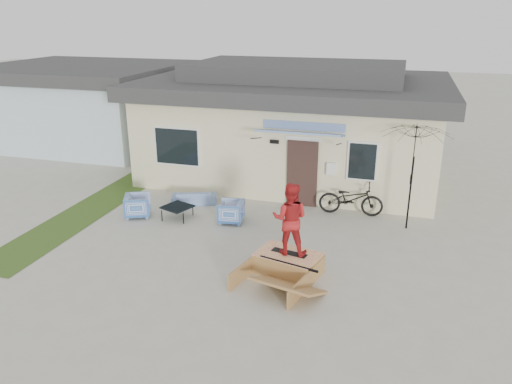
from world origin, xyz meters
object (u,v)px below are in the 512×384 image
(bicycle, at_px, (351,195))
(patio_umbrella, at_px, (413,169))
(loveseat, at_px, (194,195))
(armchair_right, at_px, (231,211))
(skater, at_px, (290,217))
(coffee_table, at_px, (178,212))
(skate_ramp, at_px, (288,263))
(armchair_left, at_px, (138,204))
(skateboard, at_px, (289,252))

(bicycle, distance_m, patio_umbrella, 2.08)
(loveseat, height_order, armchair_right, armchair_right)
(bicycle, bearing_deg, patio_umbrella, -113.15)
(patio_umbrella, xyz_separation_m, skater, (-2.63, -3.39, -0.36))
(coffee_table, bearing_deg, patio_umbrella, 10.24)
(loveseat, xyz_separation_m, skate_ramp, (3.89, -3.54, -0.04))
(loveseat, xyz_separation_m, coffee_table, (0.01, -1.28, -0.09))
(coffee_table, relative_size, skater, 0.45)
(skater, bearing_deg, armchair_left, -25.55)
(skateboard, height_order, skater, skater)
(coffee_table, xyz_separation_m, skate_ramp, (3.88, -2.26, 0.05))
(bicycle, relative_size, skate_ramp, 1.00)
(armchair_right, bearing_deg, armchair_left, -89.79)
(patio_umbrella, xyz_separation_m, skateboard, (-2.63, -3.39, -1.24))
(armchair_right, distance_m, coffee_table, 1.63)
(coffee_table, bearing_deg, bicycle, 19.91)
(armchair_left, xyz_separation_m, skate_ramp, (5.07, -2.08, -0.13))
(armchair_right, bearing_deg, skate_ramp, 35.81)
(bicycle, bearing_deg, coffee_table, 106.42)
(coffee_table, bearing_deg, armchair_left, -171.27)
(bicycle, bearing_deg, skater, 162.63)
(loveseat, bearing_deg, skateboard, 118.07)
(armchair_right, height_order, skater, skater)
(loveseat, bearing_deg, coffee_table, 70.54)
(armchair_right, xyz_separation_m, skater, (2.28, -2.39, 1.03))
(patio_umbrella, relative_size, skater, 1.29)
(patio_umbrella, bearing_deg, loveseat, 179.13)
(armchair_left, relative_size, skateboard, 0.87)
(loveseat, relative_size, armchair_right, 1.99)
(loveseat, relative_size, bicycle, 0.75)
(skater, bearing_deg, bicycle, -107.65)
(skate_ramp, xyz_separation_m, skateboard, (0.01, 0.05, 0.27))
(armchair_left, height_order, skate_ramp, armchair_left)
(loveseat, relative_size, armchair_left, 1.92)
(coffee_table, distance_m, patio_umbrella, 6.80)
(armchair_right, relative_size, skate_ramp, 0.37)
(loveseat, height_order, bicycle, bicycle)
(skate_ramp, distance_m, skater, 1.15)
(patio_umbrella, bearing_deg, armchair_right, -168.46)
(armchair_left, bearing_deg, armchair_right, -107.01)
(armchair_right, bearing_deg, coffee_table, -90.85)
(loveseat, bearing_deg, armchair_right, 125.80)
(patio_umbrella, distance_m, skater, 4.31)
(loveseat, bearing_deg, skate_ramp, 117.61)
(coffee_table, bearing_deg, armchair_right, 6.23)
(skate_ramp, xyz_separation_m, skater, (0.01, 0.05, 1.15))
(armchair_left, distance_m, patio_umbrella, 7.95)
(loveseat, xyz_separation_m, bicycle, (4.88, 0.49, 0.33))
(loveseat, distance_m, skateboard, 5.24)
(armchair_left, relative_size, coffee_table, 0.97)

